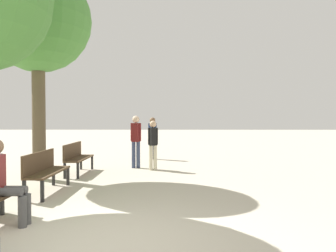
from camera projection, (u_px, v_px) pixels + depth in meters
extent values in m
plane|color=beige|center=(96.00, 243.00, 4.33)|extent=(80.00, 80.00, 0.00)
cube|color=black|center=(23.00, 202.00, 5.58)|extent=(0.06, 0.06, 0.44)
cube|color=black|center=(2.00, 202.00, 5.58)|extent=(0.06, 0.06, 0.44)
cube|color=#4C3823|center=(48.00, 172.00, 7.23)|extent=(0.45, 1.70, 0.04)
cube|color=#4C3823|center=(39.00, 162.00, 7.23)|extent=(0.04, 1.70, 0.43)
cube|color=black|center=(42.00, 191.00, 6.43)|extent=(0.06, 0.06, 0.44)
cube|color=black|center=(68.00, 176.00, 8.04)|extent=(0.06, 0.06, 0.44)
cube|color=black|center=(24.00, 191.00, 6.44)|extent=(0.06, 0.06, 0.44)
cube|color=black|center=(54.00, 176.00, 8.04)|extent=(0.06, 0.06, 0.44)
cube|color=#4C3823|center=(80.00, 158.00, 9.69)|extent=(0.45, 1.70, 0.04)
cube|color=#4C3823|center=(73.00, 150.00, 9.68)|extent=(0.04, 1.70, 0.43)
cube|color=black|center=(78.00, 171.00, 8.89)|extent=(0.06, 0.06, 0.44)
cube|color=black|center=(92.00, 163.00, 10.49)|extent=(0.06, 0.06, 0.44)
cube|color=black|center=(65.00, 171.00, 8.89)|extent=(0.06, 0.06, 0.44)
cube|color=black|center=(81.00, 163.00, 10.50)|extent=(0.06, 0.06, 0.44)
cylinder|color=brown|center=(39.00, 114.00, 8.74)|extent=(0.34, 0.34, 3.51)
sphere|color=#478438|center=(38.00, 19.00, 8.68)|extent=(2.80, 2.80, 2.80)
cylinder|color=#4C4C4C|center=(8.00, 192.00, 4.95)|extent=(0.44, 0.13, 0.13)
cylinder|color=#4C4C4C|center=(22.00, 212.00, 4.95)|extent=(0.13, 0.13, 0.48)
cylinder|color=#4C4C4C|center=(13.00, 190.00, 5.10)|extent=(0.44, 0.13, 0.13)
cylinder|color=#4C4C4C|center=(27.00, 209.00, 5.11)|extent=(0.13, 0.13, 0.48)
cylinder|color=maroon|center=(0.00, 171.00, 5.15)|extent=(0.09, 0.09, 0.56)
cylinder|color=beige|center=(151.00, 158.00, 10.33)|extent=(0.11, 0.11, 0.79)
cylinder|color=beige|center=(155.00, 158.00, 10.33)|extent=(0.11, 0.11, 0.79)
cube|color=black|center=(153.00, 137.00, 10.32)|extent=(0.28, 0.27, 0.56)
cylinder|color=black|center=(149.00, 136.00, 10.32)|extent=(0.08, 0.08, 0.53)
cylinder|color=black|center=(157.00, 136.00, 10.31)|extent=(0.08, 0.08, 0.53)
sphere|color=tan|center=(153.00, 124.00, 10.31)|extent=(0.21, 0.21, 0.21)
cylinder|color=#384260|center=(151.00, 149.00, 13.10)|extent=(0.12, 0.12, 0.84)
cylinder|color=#384260|center=(154.00, 149.00, 13.10)|extent=(0.12, 0.12, 0.84)
cube|color=navy|center=(153.00, 131.00, 13.08)|extent=(0.26, 0.28, 0.60)
cylinder|color=navy|center=(149.00, 130.00, 13.08)|extent=(0.09, 0.09, 0.57)
cylinder|color=navy|center=(156.00, 130.00, 13.08)|extent=(0.09, 0.09, 0.57)
sphere|color=brown|center=(153.00, 120.00, 13.07)|extent=(0.23, 0.23, 0.23)
cylinder|color=#384260|center=(134.00, 155.00, 10.79)|extent=(0.13, 0.13, 0.87)
cylinder|color=#384260|center=(138.00, 155.00, 10.79)|extent=(0.13, 0.13, 0.87)
cube|color=maroon|center=(136.00, 132.00, 10.77)|extent=(0.29, 0.27, 0.62)
cylinder|color=maroon|center=(132.00, 132.00, 10.77)|extent=(0.09, 0.09, 0.58)
cylinder|color=maroon|center=(140.00, 132.00, 10.77)|extent=(0.09, 0.09, 0.58)
sphere|color=beige|center=(136.00, 119.00, 10.76)|extent=(0.24, 0.24, 0.24)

